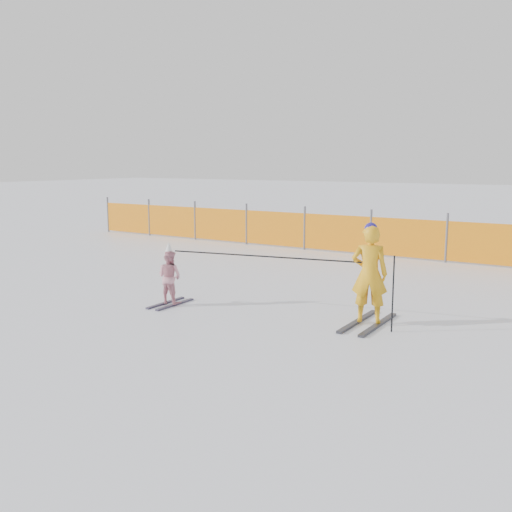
% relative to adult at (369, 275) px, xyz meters
% --- Properties ---
extents(ground, '(120.00, 120.00, 0.00)m').
position_rel_adult_xyz_m(ground, '(-1.74, -1.03, -0.79)').
color(ground, white).
rests_on(ground, ground).
extents(adult, '(0.64, 1.44, 1.60)m').
position_rel_adult_xyz_m(adult, '(0.00, 0.00, 0.00)').
color(adult, black).
rests_on(adult, ground).
extents(child, '(0.47, 0.96, 1.12)m').
position_rel_adult_xyz_m(child, '(-3.43, -0.70, -0.28)').
color(child, black).
rests_on(child, ground).
extents(ski_poles, '(3.78, 0.68, 1.15)m').
position_rel_adult_xyz_m(ski_poles, '(-1.15, -0.31, 0.08)').
color(ski_poles, black).
rests_on(ski_poles, ground).
extents(safety_fence, '(14.74, 0.06, 1.25)m').
position_rel_adult_xyz_m(safety_fence, '(-5.08, 6.29, -0.23)').
color(safety_fence, '#595960').
rests_on(safety_fence, ground).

